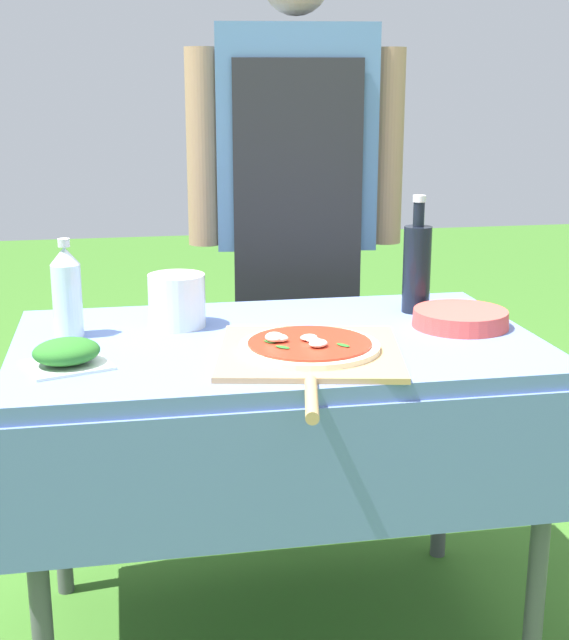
# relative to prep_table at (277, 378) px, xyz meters

# --- Properties ---
(ground_plane) EXTENTS (12.00, 12.00, 0.00)m
(ground_plane) POSITION_rel_prep_table_xyz_m (0.00, 0.00, -0.66)
(ground_plane) COLOR #386B23
(prep_table) EXTENTS (1.17, 0.72, 0.75)m
(prep_table) POSITION_rel_prep_table_xyz_m (0.00, 0.00, 0.00)
(prep_table) COLOR #607AB7
(prep_table) RESTS_ON ground
(person_cook) EXTENTS (0.62, 0.25, 1.67)m
(person_cook) POSITION_rel_prep_table_xyz_m (0.18, 0.68, 0.33)
(person_cook) COLOR #333D56
(person_cook) RESTS_ON ground
(pizza_on_peel) EXTENTS (0.44, 0.60, 0.05)m
(pizza_on_peel) POSITION_rel_prep_table_xyz_m (0.04, -0.15, 0.11)
(pizza_on_peel) COLOR tan
(pizza_on_peel) RESTS_ON prep_table
(oil_bottle) EXTENTS (0.07, 0.07, 0.29)m
(oil_bottle) POSITION_rel_prep_table_xyz_m (0.38, 0.17, 0.21)
(oil_bottle) COLOR black
(oil_bottle) RESTS_ON prep_table
(water_bottle) EXTENTS (0.07, 0.07, 0.22)m
(water_bottle) POSITION_rel_prep_table_xyz_m (-0.45, 0.10, 0.20)
(water_bottle) COLOR silver
(water_bottle) RESTS_ON prep_table
(herb_container) EXTENTS (0.19, 0.18, 0.06)m
(herb_container) POSITION_rel_prep_table_xyz_m (-0.45, -0.13, 0.12)
(herb_container) COLOR silver
(herb_container) RESTS_ON prep_table
(mixing_tub) EXTENTS (0.13, 0.13, 0.12)m
(mixing_tub) POSITION_rel_prep_table_xyz_m (-0.21, 0.14, 0.15)
(mixing_tub) COLOR silver
(mixing_tub) RESTS_ON prep_table
(plate_stack) EXTENTS (0.22, 0.22, 0.04)m
(plate_stack) POSITION_rel_prep_table_xyz_m (0.44, 0.02, 0.11)
(plate_stack) COLOR #DB4C42
(plate_stack) RESTS_ON prep_table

